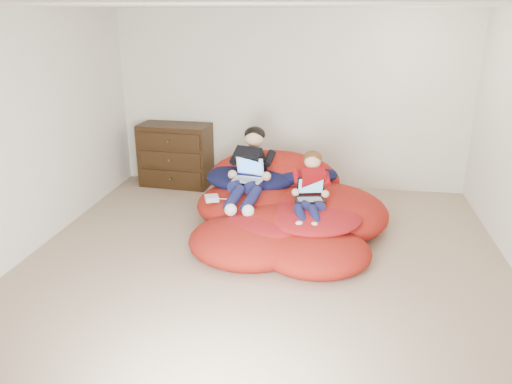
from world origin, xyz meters
name	(u,v)px	position (x,y,z in m)	size (l,w,h in m)	color
room_shell	(264,242)	(0.00, 0.00, 0.22)	(5.10, 5.10, 2.77)	tan
dresser	(176,155)	(-1.65, 2.23, 0.46)	(1.05, 0.60, 0.91)	black
beanbag_pile	(283,210)	(0.10, 0.84, 0.25)	(2.32, 2.36, 0.86)	#AF1D13
cream_pillow	(249,156)	(-0.48, 1.79, 0.62)	(0.44, 0.28, 0.28)	#EFEACF
older_boy	(250,166)	(-0.33, 1.05, 0.70)	(0.44, 1.22, 0.77)	black
younger_boy	(311,187)	(0.42, 0.66, 0.62)	(0.37, 0.90, 0.66)	maroon
laptop_white	(249,174)	(-0.33, 0.96, 0.64)	(0.37, 0.35, 0.24)	silver
laptop_black	(310,193)	(0.42, 0.63, 0.55)	(0.35, 0.33, 0.23)	black
power_adapter	(212,198)	(-0.71, 0.65, 0.42)	(0.15, 0.15, 0.06)	silver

